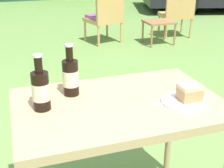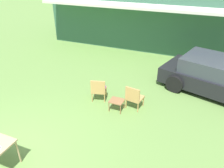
{
  "view_description": "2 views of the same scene",
  "coord_description": "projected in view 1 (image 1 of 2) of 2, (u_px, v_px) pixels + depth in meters",
  "views": [
    {
      "loc": [
        -0.44,
        -1.22,
        1.36
      ],
      "look_at": [
        0.0,
        0.1,
        0.77
      ],
      "focal_mm": 50.0,
      "sensor_mm": 36.0,
      "label": 1
    },
    {
      "loc": [
        3.89,
        -2.29,
        4.21
      ],
      "look_at": [
        1.6,
        3.21,
        0.9
      ],
      "focal_mm": 35.0,
      "sensor_mm": 36.0,
      "label": 2
    }
  ],
  "objects": [
    {
      "name": "garden_side_table",
      "position": [
        159.0,
        24.0,
        4.88
      ],
      "size": [
        0.44,
        0.39,
        0.37
      ],
      "color": "#996B42",
      "rests_on": "ground_plane"
    },
    {
      "name": "cola_bottle_near",
      "position": [
        71.0,
        76.0,
        1.49
      ],
      "size": [
        0.08,
        0.08,
        0.25
      ],
      "color": "black",
      "rests_on": "patio_table"
    },
    {
      "name": "wicker_chair_plain",
      "position": [
        177.0,
        11.0,
        5.22
      ],
      "size": [
        0.55,
        0.54,
        0.82
      ],
      "rotation": [
        0.0,
        0.0,
        2.98
      ],
      "color": "tan",
      "rests_on": "ground_plane"
    },
    {
      "name": "patio_table",
      "position": [
        119.0,
        116.0,
        1.47
      ],
      "size": [
        0.96,
        0.63,
        0.72
      ],
      "color": "tan",
      "rests_on": "ground_plane"
    },
    {
      "name": "fork",
      "position": [
        174.0,
        104.0,
        1.42
      ],
      "size": [
        0.18,
        0.06,
        0.01
      ],
      "color": "silver",
      "rests_on": "patio_table"
    },
    {
      "name": "cola_bottle_far",
      "position": [
        41.0,
        90.0,
        1.34
      ],
      "size": [
        0.08,
        0.08,
        0.25
      ],
      "color": "black",
      "rests_on": "patio_table"
    },
    {
      "name": "cake_on_plate",
      "position": [
        187.0,
        96.0,
        1.44
      ],
      "size": [
        0.21,
        0.21,
        0.08
      ],
      "color": "white",
      "rests_on": "patio_table"
    },
    {
      "name": "wicker_chair_cushioned",
      "position": [
        105.0,
        16.0,
        4.88
      ],
      "size": [
        0.6,
        0.58,
        0.82
      ],
      "rotation": [
        0.0,
        0.0,
        3.42
      ],
      "color": "tan",
      "rests_on": "ground_plane"
    }
  ]
}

